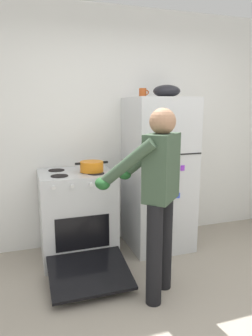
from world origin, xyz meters
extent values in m
cube|color=white|center=(0.00, 1.95, 1.35)|extent=(6.00, 0.10, 2.70)
cube|color=silver|center=(0.38, 1.57, 0.85)|extent=(0.68, 0.68, 1.71)
cube|color=black|center=(0.38, 1.23, 1.13)|extent=(0.67, 0.01, 0.01)
cylinder|color=#B7B7BC|center=(0.29, 1.20, 0.56)|extent=(0.02, 0.02, 0.62)
cylinder|color=#B7B7BC|center=(0.29, 1.20, 1.42)|extent=(0.02, 0.02, 0.32)
cube|color=blue|center=(0.45, 1.22, 0.69)|extent=(0.04, 0.01, 0.06)
cube|color=purple|center=(0.49, 1.22, 0.98)|extent=(0.04, 0.01, 0.06)
cube|color=green|center=(0.29, 1.22, 0.36)|extent=(0.04, 0.01, 0.06)
cube|color=silver|center=(-0.56, 1.57, 0.47)|extent=(0.76, 0.64, 0.94)
cube|color=black|center=(-0.56, 1.25, 0.39)|extent=(0.53, 0.01, 0.34)
cylinder|color=black|center=(-0.74, 1.43, 0.94)|extent=(0.17, 0.17, 0.01)
cylinder|color=black|center=(-0.38, 1.43, 0.94)|extent=(0.17, 0.17, 0.01)
cylinder|color=black|center=(-0.74, 1.71, 0.94)|extent=(0.17, 0.17, 0.01)
cylinder|color=black|center=(-0.38, 1.71, 0.94)|extent=(0.17, 0.17, 0.01)
cylinder|color=silver|center=(-0.82, 1.23, 0.88)|extent=(0.04, 0.03, 0.04)
cylinder|color=silver|center=(-0.65, 1.23, 0.88)|extent=(0.04, 0.03, 0.04)
cylinder|color=silver|center=(-0.47, 1.23, 0.88)|extent=(0.04, 0.03, 0.04)
cylinder|color=silver|center=(-0.30, 1.23, 0.88)|extent=(0.04, 0.03, 0.04)
cube|color=black|center=(-0.56, 0.95, 0.13)|extent=(0.72, 0.60, 0.14)
cylinder|color=black|center=(-0.11, 0.55, 0.43)|extent=(0.13, 0.13, 0.86)
cylinder|color=black|center=(0.07, 0.73, 0.43)|extent=(0.13, 0.13, 0.86)
cube|color=#384C38|center=(-0.02, 0.64, 1.13)|extent=(0.39, 0.40, 0.54)
sphere|color=#A37556|center=(-0.02, 0.64, 1.49)|extent=(0.21, 0.21, 0.21)
sphere|color=#383838|center=(-0.02, 0.64, 1.46)|extent=(0.15, 0.15, 0.15)
cylinder|color=#384C38|center=(-0.31, 0.65, 1.17)|extent=(0.41, 0.41, 0.43)
cylinder|color=#384C38|center=(-0.03, 0.93, 1.17)|extent=(0.41, 0.41, 0.43)
ellipsoid|color=#1E5123|center=(-0.47, 0.80, 0.99)|extent=(0.12, 0.18, 0.10)
ellipsoid|color=#1E5123|center=(-0.19, 1.08, 0.99)|extent=(0.12, 0.18, 0.10)
cylinder|color=orange|center=(-0.40, 1.52, 1.00)|extent=(0.24, 0.24, 0.11)
cube|color=black|center=(-0.55, 1.52, 1.03)|extent=(0.05, 0.03, 0.02)
cube|color=black|center=(-0.26, 1.52, 1.03)|extent=(0.05, 0.03, 0.02)
cylinder|color=#B24C1E|center=(0.20, 1.62, 1.75)|extent=(0.08, 0.08, 0.10)
torus|color=#B24C1E|center=(0.24, 1.62, 1.76)|extent=(0.06, 0.01, 0.06)
ellipsoid|color=black|center=(0.46, 1.57, 1.77)|extent=(0.30, 0.30, 0.13)
camera|label=1|loc=(-1.05, -1.57, 1.61)|focal=32.94mm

